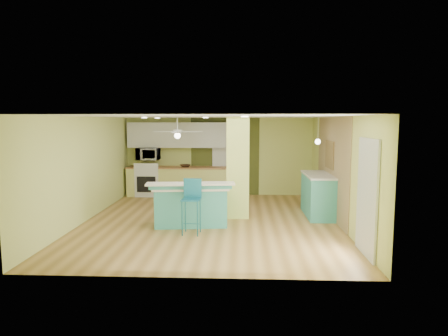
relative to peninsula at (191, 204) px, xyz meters
The scene contains 23 objects.
floor 0.74m from the peninsula, 40.63° to the left, with size 6.00×7.00×0.01m, color olive.
ceiling 2.10m from the peninsula, 40.63° to the left, with size 6.00×7.00×0.01m, color white.
wall_back 3.96m from the peninsula, 83.79° to the left, with size 6.00×0.01×2.50m, color #CAD371.
wall_front 3.26m from the peninsula, 82.39° to the right, with size 6.00×0.01×2.50m, color #CAD371.
wall_left 2.72m from the peninsula, behind, with size 0.01×7.00×2.50m, color #CAD371.
wall_right 3.53m from the peninsula, ahead, with size 0.01×7.00×2.50m, color #CAD371.
wood_panel 3.62m from the peninsula, 15.74° to the left, with size 0.02×3.40×2.50m, color #876F4D.
olive_accent 3.97m from the peninsula, 80.84° to the left, with size 2.20×0.02×2.50m, color #484E1F.
interior_door 3.91m from the peninsula, 80.78° to the left, with size 0.82×0.05×2.00m, color silver.
french_door 3.95m from the peninsula, 29.77° to the right, with size 0.04×1.08×2.10m, color silver.
column 1.57m from the peninsula, 38.80° to the left, with size 0.55×0.55×2.50m, color #CFE068.
kitchen_run 3.67m from the peninsula, 103.88° to the left, with size 3.25×0.63×0.94m.
stove 3.99m from the peninsula, 117.26° to the left, with size 0.76×0.66×1.08m.
upper_cabinets 4.06m from the peninsula, 103.44° to the left, with size 3.20×0.34×0.80m, color silver.
microwave 4.10m from the peninsula, 117.20° to the left, with size 0.70×0.48×0.39m, color white.
ceiling_fan 2.93m from the peninsula, 106.06° to the left, with size 1.41×1.41×0.61m.
pendant_lamp 3.55m from the peninsula, 19.89° to the left, with size 0.14×0.14×0.69m.
wall_decor 3.73m from the peninsula, 18.92° to the left, with size 0.03×0.90×0.70m, color brown.
peninsula is the anchor object (origin of this frame).
bar_stool 0.75m from the peninsula, 81.07° to the right, with size 0.42×0.42×1.17m.
side_counter 3.30m from the peninsula, 18.74° to the left, with size 0.70×1.66×1.07m.
fruit_bowl 3.57m from the peninsula, 100.26° to the left, with size 0.34×0.34×0.08m, color #372216.
canister 0.52m from the peninsula, 108.38° to the left, with size 0.16×0.16×0.16m, color yellow.
Camera 1 is at (0.75, -9.36, 2.40)m, focal length 32.00 mm.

